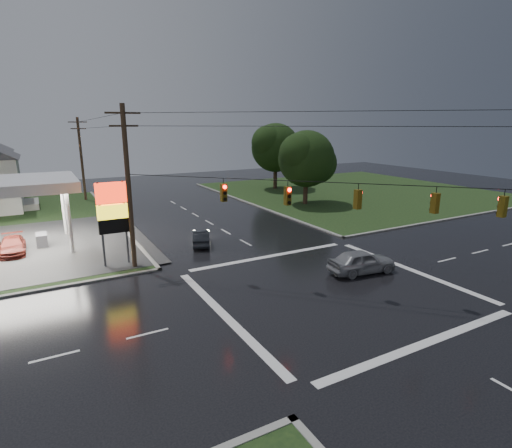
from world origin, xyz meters
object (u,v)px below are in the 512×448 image
utility_pole_n (81,158)px  tree_ne_far (276,148)px  car_pump (12,246)px  utility_pole_nw (129,186)px  tree_ne_near (307,159)px  pylon_sign (112,210)px  car_north (201,237)px  car_crossing (362,261)px

utility_pole_n → tree_ne_far: size_ratio=1.07×
utility_pole_n → car_pump: size_ratio=2.40×
utility_pole_nw → tree_ne_near: utility_pole_nw is taller
pylon_sign → utility_pole_n: size_ratio=0.57×
pylon_sign → car_north: size_ratio=1.58×
utility_pole_nw → car_pump: size_ratio=2.51×
pylon_sign → car_pump: bearing=134.7°
utility_pole_nw → car_north: (6.03, 2.80, -5.09)m
tree_ne_near → pylon_sign: bearing=-155.0°
utility_pole_n → tree_ne_far: utility_pole_n is taller
pylon_sign → tree_ne_near: 27.23m
tree_ne_near → car_north: size_ratio=2.36×
car_crossing → car_north: bearing=40.2°
utility_pole_n → tree_ne_far: (26.65, -4.01, 0.71)m
tree_ne_near → car_crossing: size_ratio=1.94×
tree_ne_far → utility_pole_n: bearing=171.5°
utility_pole_nw → tree_ne_far: utility_pole_nw is taller
pylon_sign → utility_pole_nw: utility_pole_nw is taller
utility_pole_n → car_crossing: (13.13, -36.86, -4.68)m
utility_pole_nw → car_north: utility_pole_nw is taller
car_north → car_pump: (-13.56, 4.79, 0.01)m
utility_pole_nw → car_crossing: size_ratio=2.37×
tree_ne_near → tree_ne_far: size_ratio=0.92×
car_pump → pylon_sign: bearing=-45.5°
tree_ne_far → car_north: bearing=-133.5°
pylon_sign → car_north: (7.03, 1.80, -3.38)m
car_crossing → utility_pole_nw: bearing=65.3°
tree_ne_far → car_north: (-20.62, -21.69, -5.55)m
car_north → car_pump: car_pump is taller
tree_ne_far → car_crossing: size_ratio=2.12×
utility_pole_nw → tree_ne_far: size_ratio=1.12×
tree_ne_far → car_north: 30.44m
car_crossing → car_pump: (-20.66, 15.95, -0.15)m
tree_ne_near → tree_ne_far: (3.01, 12.00, 0.62)m
car_pump → utility_pole_n: bearing=70.0°
pylon_sign → tree_ne_near: bearing=25.0°
car_north → tree_ne_far: bearing=-112.5°
utility_pole_n → car_crossing: size_ratio=2.27×
tree_ne_near → car_pump: 31.93m
utility_pole_n → car_pump: (-7.53, -20.91, -4.83)m
tree_ne_far → car_pump: bearing=-153.7°
pylon_sign → tree_ne_near: tree_ne_near is taller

